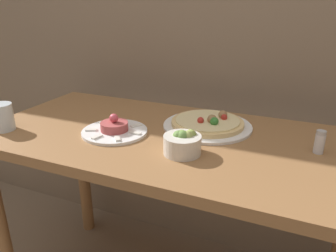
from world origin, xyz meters
The scene contains 6 objects.
dining_table centered at (0.00, 0.32, 0.65)m, with size 1.35×0.64×0.77m.
pizza_plate centered at (0.09, 0.44, 0.78)m, with size 0.32×0.32×0.06m.
tartare_plate centered at (-0.19, 0.26, 0.78)m, with size 0.23×0.23×0.07m.
small_bowl centered at (0.08, 0.20, 0.80)m, with size 0.11×0.11×0.07m.
drinking_glass centered at (-0.57, 0.13, 0.81)m, with size 0.08×0.08×0.10m.
salt_shaker centered at (0.46, 0.37, 0.80)m, with size 0.03×0.03×0.07m.
Camera 1 is at (0.39, -0.63, 1.20)m, focal length 35.00 mm.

